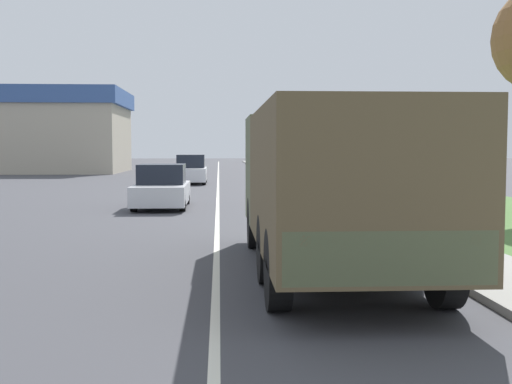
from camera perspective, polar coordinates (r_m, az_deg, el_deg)
ground_plane at (r=38.68m, az=-3.38°, el=0.82°), size 180.00×180.00×0.00m
lane_centre_stripe at (r=38.68m, az=-3.38°, el=0.83°), size 0.12×120.00×0.00m
sidewalk_right at (r=38.93m, az=3.25°, el=0.93°), size 1.80×120.00×0.12m
grass_strip_right at (r=39.68m, az=9.58°, el=0.87°), size 7.00×120.00×0.02m
military_truck at (r=10.81m, az=6.53°, el=1.17°), size 2.49×7.84×2.75m
car_nearest_ahead at (r=22.80m, az=-8.36°, el=0.35°), size 1.80×4.42×1.53m
car_second_ahead at (r=37.88m, az=-5.81°, el=1.89°), size 1.81×4.19×1.70m
building_distant at (r=58.77m, az=-19.30°, el=5.15°), size 16.11×11.42×7.03m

